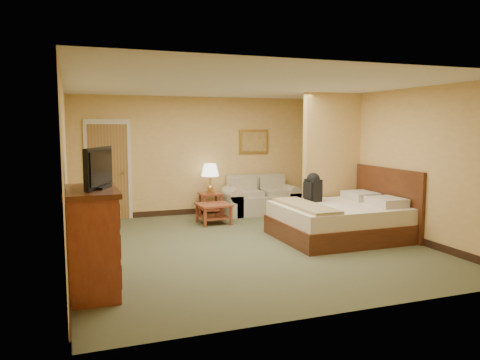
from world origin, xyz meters
name	(u,v)px	position (x,y,z in m)	size (l,w,h in m)	color
floor	(246,245)	(0.00, 0.00, 0.00)	(6.00, 6.00, 0.00)	#505336
ceiling	(246,86)	(0.00, 0.00, 2.60)	(6.00, 6.00, 0.00)	white
back_wall	(199,156)	(0.00, 3.00, 1.30)	(5.50, 0.02, 2.60)	tan
left_wall	(66,173)	(-2.75, 0.00, 1.30)	(0.02, 6.00, 2.60)	tan
right_wall	(387,162)	(2.75, 0.00, 1.30)	(0.02, 6.00, 2.60)	tan
partition	(332,160)	(2.15, 0.93, 1.30)	(1.20, 0.15, 2.60)	tan
door	(108,171)	(-1.95, 2.96, 1.03)	(0.94, 0.16, 2.10)	beige
baseboard	(199,211)	(0.00, 2.99, 0.06)	(5.50, 0.02, 0.12)	black
loveseat	(260,201)	(1.31, 2.57, 0.28)	(1.69, 0.79, 0.86)	tan
side_table	(210,201)	(0.16, 2.65, 0.33)	(0.46, 0.46, 0.51)	maroon
table_lamp	(210,171)	(0.16, 2.65, 0.99)	(0.39, 0.39, 0.64)	#B58A42
coffee_table	(214,209)	(-0.01, 1.82, 0.29)	(0.66, 0.66, 0.41)	maroon
wall_picture	(254,142)	(1.31, 2.97, 1.60)	(0.72, 0.04, 0.56)	#B78E3F
dresser	(92,240)	(-2.48, -1.44, 0.62)	(0.61, 1.16, 1.24)	maroon
tv	(99,169)	(-2.38, -1.44, 1.46)	(0.36, 0.74, 0.48)	black
bed	(344,219)	(1.81, -0.10, 0.33)	(2.20, 1.87, 1.21)	#451F10
backpack	(313,186)	(1.47, 0.42, 0.87)	(0.24, 0.33, 0.52)	black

